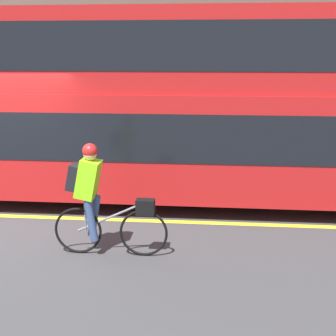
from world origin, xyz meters
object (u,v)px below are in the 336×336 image
Objects in this scene: trash_bin at (168,138)px; cyclist_on_bike at (97,196)px; bus at (245,99)px; street_sign_post at (210,102)px.

cyclist_on_bike is at bearing -93.23° from trash_bin.
cyclist_on_bike is at bearing -128.74° from bus.
bus is at bearing -64.32° from trash_bin.
street_sign_post reaches higher than trash_bin.
trash_bin is at bearing 86.77° from cyclist_on_bike.
trash_bin is 1.52m from street_sign_post.
bus is 6.82× the size of cyclist_on_bike.
cyclist_on_bike is (-2.19, -2.73, -1.11)m from bus.
cyclist_on_bike is 0.65× the size of street_sign_post.
cyclist_on_bike is at bearing -103.01° from street_sign_post.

